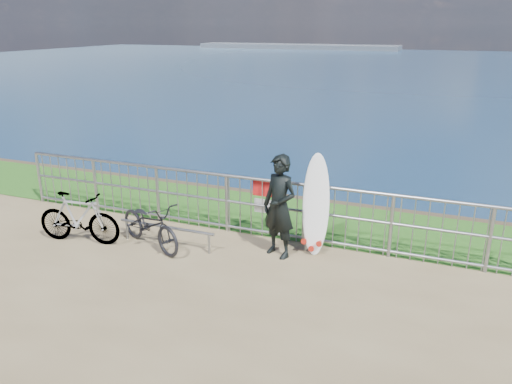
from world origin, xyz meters
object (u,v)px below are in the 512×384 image
at_px(surfboard, 316,208).
at_px(bicycle_near, 150,224).
at_px(surfer, 279,207).
at_px(bicycle_far, 79,218).

height_order(surfboard, bicycle_near, surfboard).
relative_size(surfer, bicycle_far, 1.12).
distance_m(surfboard, bicycle_far, 4.19).
distance_m(bicycle_near, bicycle_far, 1.32).
bearing_deg(bicycle_far, surfer, -85.39).
height_order(surfer, bicycle_far, surfer).
height_order(surfer, surfboard, surfer).
relative_size(bicycle_near, bicycle_far, 1.04).
distance_m(surfer, bicycle_near, 2.31).
distance_m(surfer, surfboard, 0.64).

